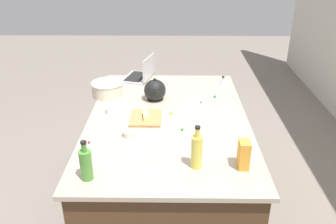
% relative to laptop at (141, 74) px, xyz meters
% --- Properties ---
extents(ground_plane, '(12.00, 12.00, 0.00)m').
position_rel_laptop_xyz_m(ground_plane, '(0.80, 0.26, -0.95)').
color(ground_plane, slate).
extents(island_counter, '(1.80, 1.17, 0.90)m').
position_rel_laptop_xyz_m(island_counter, '(0.80, 0.26, -0.50)').
color(island_counter, '#4C331E').
rests_on(island_counter, ground).
extents(laptop, '(0.36, 0.30, 0.22)m').
position_rel_laptop_xyz_m(laptop, '(0.00, 0.00, 0.00)').
color(laptop, '#B7B7BC').
rests_on(laptop, island_counter).
extents(mixing_bowl_large, '(0.27, 0.27, 0.12)m').
position_rel_laptop_xyz_m(mixing_bowl_large, '(0.39, -0.25, 0.02)').
color(mixing_bowl_large, beige).
rests_on(mixing_bowl_large, island_counter).
extents(bottle_olive, '(0.07, 0.07, 0.24)m').
position_rel_laptop_xyz_m(bottle_olive, '(1.54, -0.17, 0.05)').
color(bottle_olive, '#4C8C38').
rests_on(bottle_olive, island_counter).
extents(bottle_oil, '(0.07, 0.07, 0.27)m').
position_rel_laptop_xyz_m(bottle_oil, '(1.42, 0.43, 0.06)').
color(bottle_oil, '#DBC64C').
rests_on(bottle_oil, island_counter).
extents(kettle, '(0.21, 0.18, 0.20)m').
position_rel_laptop_xyz_m(kettle, '(0.47, 0.15, 0.03)').
color(kettle, black).
rests_on(kettle, island_counter).
extents(cutting_board, '(0.27, 0.22, 0.02)m').
position_rel_laptop_xyz_m(cutting_board, '(0.82, 0.10, -0.04)').
color(cutting_board, '#AD7F4C').
rests_on(cutting_board, island_counter).
extents(butter_stick_left, '(0.11, 0.05, 0.04)m').
position_rel_laptop_xyz_m(butter_stick_left, '(0.83, 0.10, -0.01)').
color(butter_stick_left, '#F4E58C').
rests_on(butter_stick_left, cutting_board).
extents(ramekin_small, '(0.08, 0.08, 0.04)m').
position_rel_laptop_xyz_m(ramekin_small, '(1.07, 0.00, -0.03)').
color(ramekin_small, beige).
rests_on(ramekin_small, island_counter).
extents(ramekin_medium, '(0.09, 0.09, 0.04)m').
position_rel_laptop_xyz_m(ramekin_medium, '(0.71, -0.17, -0.03)').
color(ramekin_medium, white).
rests_on(ramekin_medium, island_counter).
extents(kitchen_timer, '(0.07, 0.07, 0.08)m').
position_rel_laptop_xyz_m(kitchen_timer, '(0.13, 0.75, -0.01)').
color(kitchen_timer, '#B2B2B7').
rests_on(kitchen_timer, island_counter).
extents(candy_bag, '(0.09, 0.06, 0.17)m').
position_rel_laptop_xyz_m(candy_bag, '(1.42, 0.70, 0.04)').
color(candy_bag, gold).
rests_on(candy_bag, island_counter).
extents(candy_0, '(0.02, 0.02, 0.02)m').
position_rel_laptop_xyz_m(candy_0, '(0.74, 0.28, -0.04)').
color(candy_0, yellow).
rests_on(candy_0, island_counter).
extents(candy_1, '(0.02, 0.02, 0.02)m').
position_rel_laptop_xyz_m(candy_1, '(0.42, 0.65, -0.04)').
color(candy_1, green).
rests_on(candy_1, island_counter).
extents(candy_2, '(0.02, 0.02, 0.02)m').
position_rel_laptop_xyz_m(candy_2, '(1.17, -0.25, -0.04)').
color(candy_2, red).
rests_on(candy_2, island_counter).
extents(candy_3, '(0.01, 0.01, 0.01)m').
position_rel_laptop_xyz_m(candy_3, '(0.53, 0.53, -0.04)').
color(candy_3, blue).
rests_on(candy_3, island_counter).
extents(candy_4, '(0.02, 0.02, 0.02)m').
position_rel_laptop_xyz_m(candy_4, '(0.99, 0.36, -0.04)').
color(candy_4, green).
rests_on(candy_4, island_counter).
extents(candy_5, '(0.02, 0.02, 0.02)m').
position_rel_laptop_xyz_m(candy_5, '(0.22, 0.13, -0.04)').
color(candy_5, blue).
rests_on(candy_5, island_counter).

